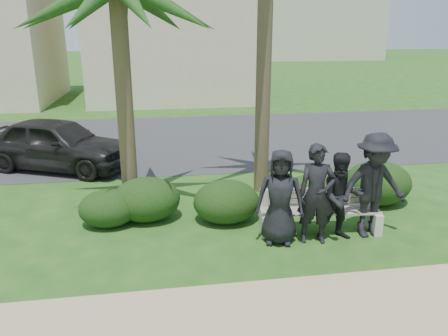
{
  "coord_description": "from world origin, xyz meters",
  "views": [
    {
      "loc": [
        -1.93,
        -6.42,
        3.47
      ],
      "look_at": [
        -0.74,
        1.0,
        1.11
      ],
      "focal_mm": 35.0,
      "sensor_mm": 36.0,
      "label": 1
    }
  ],
  "objects_px": {
    "man_a": "(280,197)",
    "man_b": "(316,194)",
    "man_c": "(341,197)",
    "car_a": "(57,144)",
    "park_bench": "(319,214)",
    "man_d": "(374,186)"
  },
  "relations": [
    {
      "from": "man_b",
      "to": "man_c",
      "type": "distance_m",
      "value": 0.46
    },
    {
      "from": "park_bench",
      "to": "man_b",
      "type": "height_order",
      "value": "man_b"
    },
    {
      "from": "park_bench",
      "to": "man_b",
      "type": "distance_m",
      "value": 0.68
    },
    {
      "from": "park_bench",
      "to": "car_a",
      "type": "relative_size",
      "value": 0.55
    },
    {
      "from": "man_c",
      "to": "car_a",
      "type": "xyz_separation_m",
      "value": [
        -5.61,
        5.03,
        -0.1
      ]
    },
    {
      "from": "man_c",
      "to": "car_a",
      "type": "height_order",
      "value": "man_c"
    },
    {
      "from": "park_bench",
      "to": "man_d",
      "type": "relative_size",
      "value": 1.18
    },
    {
      "from": "man_a",
      "to": "man_c",
      "type": "xyz_separation_m",
      "value": [
        1.06,
        -0.06,
        -0.04
      ]
    },
    {
      "from": "park_bench",
      "to": "man_c",
      "type": "bearing_deg",
      "value": -49.73
    },
    {
      "from": "park_bench",
      "to": "man_b",
      "type": "bearing_deg",
      "value": -114.79
    },
    {
      "from": "man_b",
      "to": "car_a",
      "type": "bearing_deg",
      "value": 145.97
    },
    {
      "from": "man_a",
      "to": "man_b",
      "type": "height_order",
      "value": "man_b"
    },
    {
      "from": "man_a",
      "to": "man_d",
      "type": "distance_m",
      "value": 1.66
    },
    {
      "from": "park_bench",
      "to": "man_a",
      "type": "height_order",
      "value": "man_a"
    },
    {
      "from": "man_b",
      "to": "man_d",
      "type": "height_order",
      "value": "man_d"
    },
    {
      "from": "park_bench",
      "to": "car_a",
      "type": "bearing_deg",
      "value": 146.11
    },
    {
      "from": "man_b",
      "to": "park_bench",
      "type": "bearing_deg",
      "value": 68.43
    },
    {
      "from": "man_a",
      "to": "man_b",
      "type": "xyz_separation_m",
      "value": [
        0.61,
        -0.08,
        0.04
      ]
    },
    {
      "from": "man_a",
      "to": "man_c",
      "type": "distance_m",
      "value": 1.06
    },
    {
      "from": "man_b",
      "to": "car_a",
      "type": "distance_m",
      "value": 7.23
    },
    {
      "from": "park_bench",
      "to": "man_c",
      "type": "relative_size",
      "value": 1.41
    },
    {
      "from": "man_a",
      "to": "man_c",
      "type": "height_order",
      "value": "man_a"
    }
  ]
}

